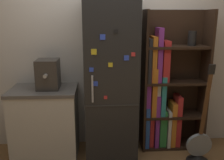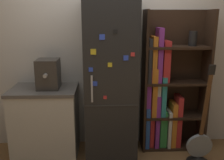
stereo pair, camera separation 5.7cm
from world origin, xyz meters
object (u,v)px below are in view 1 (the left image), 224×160
(bookshelf, at_px, (165,92))
(guitar, at_px, (199,148))
(refrigerator, at_px, (111,80))
(espresso_machine, at_px, (48,74))

(bookshelf, height_order, guitar, bookshelf)
(bookshelf, bearing_deg, refrigerator, -167.27)
(bookshelf, bearing_deg, espresso_machine, -174.29)
(refrigerator, xyz_separation_m, guitar, (1.06, -0.26, -0.80))
(refrigerator, distance_m, bookshelf, 0.78)
(refrigerator, bearing_deg, guitar, -13.85)
(bookshelf, distance_m, guitar, 0.79)
(refrigerator, height_order, guitar, refrigerator)
(bookshelf, bearing_deg, guitar, -52.31)
(espresso_machine, bearing_deg, guitar, -8.75)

